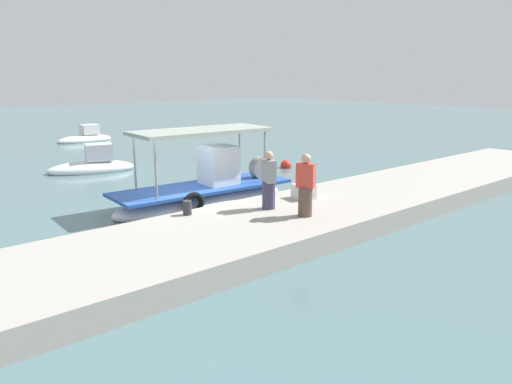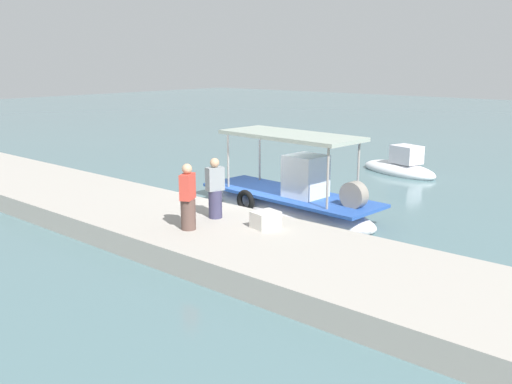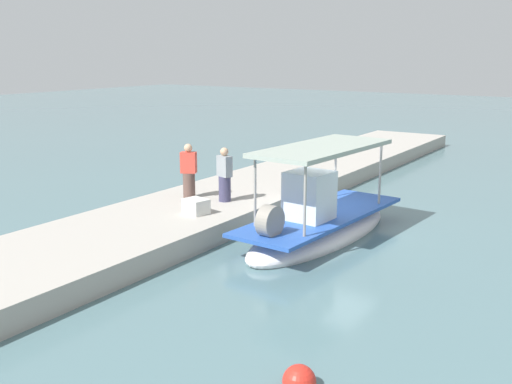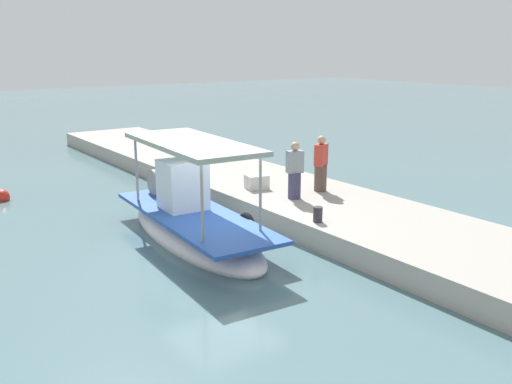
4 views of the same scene
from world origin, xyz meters
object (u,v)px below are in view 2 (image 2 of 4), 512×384
object	(u,v)px
main_fishing_boat	(292,201)
fisherman_by_crate	(215,191)
cargo_crate	(266,220)
mooring_bollard	(189,193)
moored_boat_near	(400,168)
fisherman_near_bollard	(188,200)

from	to	relation	value
main_fishing_boat	fisherman_by_crate	world-z (taller)	main_fishing_boat
main_fishing_boat	cargo_crate	size ratio (longest dim) A/B	9.88
mooring_bollard	cargo_crate	world-z (taller)	cargo_crate
fisherman_by_crate	mooring_bollard	bearing A→B (deg)	155.43
fisherman_by_crate	mooring_bollard	distance (m)	2.43
cargo_crate	moored_boat_near	xyz separation A→B (m)	(-1.93, 11.65, -0.57)
fisherman_near_bollard	mooring_bollard	bearing A→B (deg)	137.15
fisherman_near_bollard	fisherman_by_crate	distance (m)	1.25
mooring_bollard	moored_boat_near	xyz separation A→B (m)	(1.87, 10.85, -0.55)
main_fishing_boat	cargo_crate	bearing A→B (deg)	-64.31
fisherman_by_crate	mooring_bollard	xyz separation A→B (m)	(-2.15, 0.98, -0.56)
mooring_bollard	moored_boat_near	bearing A→B (deg)	80.23
cargo_crate	fisherman_near_bollard	bearing A→B (deg)	-135.06
fisherman_by_crate	cargo_crate	bearing A→B (deg)	6.39
fisherman_near_bollard	mooring_bollard	world-z (taller)	fisherman_near_bollard
fisherman_by_crate	moored_boat_near	world-z (taller)	fisherman_by_crate
main_fishing_boat	fisherman_by_crate	xyz separation A→B (m)	(-0.13, -3.35, 0.90)
fisherman_by_crate	cargo_crate	size ratio (longest dim) A/B	2.52
main_fishing_boat	fisherman_near_bollard	distance (m)	4.67
fisherman_near_bollard	mooring_bollard	xyz separation A→B (m)	(-2.38, 2.21, -0.58)
fisherman_near_bollard	cargo_crate	bearing A→B (deg)	44.94
moored_boat_near	cargo_crate	bearing A→B (deg)	-80.58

